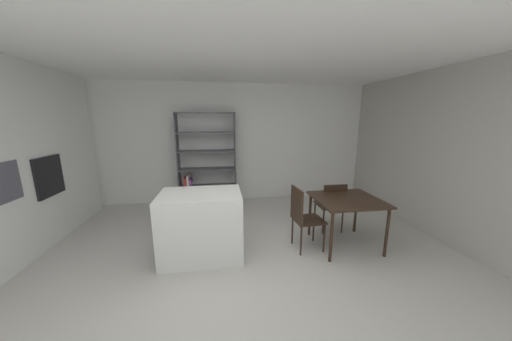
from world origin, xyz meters
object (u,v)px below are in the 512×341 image
Objects in this scene: dining_table at (347,204)px; open_bookshelf at (204,166)px; built_in_oven at (49,176)px; kitchen_island at (202,225)px; dining_chair_island_side at (302,214)px; dining_chair_far at (331,203)px.

open_bookshelf is at bearing 135.66° from dining_table.
built_in_oven is at bearing -147.38° from open_bookshelf.
kitchen_island is 1.16× the size of dining_chair_island_side.
dining_chair_far is 0.85m from dining_chair_island_side.
built_in_oven is 4.54m from dining_table.
built_in_oven reaches higher than dining_chair_far.
kitchen_island reaches higher than dining_table.
dining_table is 0.70m from dining_chair_island_side.
kitchen_island is 1.17× the size of dining_table.
dining_chair_island_side is at bearing -11.78° from built_in_oven.
kitchen_island is at bearing 84.34° from dining_chair_island_side.
built_in_oven reaches higher than dining_chair_island_side.
dining_table is (2.24, -2.19, -0.23)m from open_bookshelf.
built_in_oven is 2.63m from open_bookshelf.
kitchen_island is at bearing 11.65° from dining_chair_far.
dining_table is 0.51m from dining_chair_far.
open_bookshelf is at bearing 92.20° from kitchen_island.
dining_chair_far is (0.00, 0.48, -0.16)m from dining_table.
dining_chair_far is 0.91× the size of dining_chair_island_side.
kitchen_island reaches higher than dining_chair_far.
open_bookshelf is at bearing 32.62° from built_in_oven.
dining_table is at bearing 89.93° from dining_chair_far.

